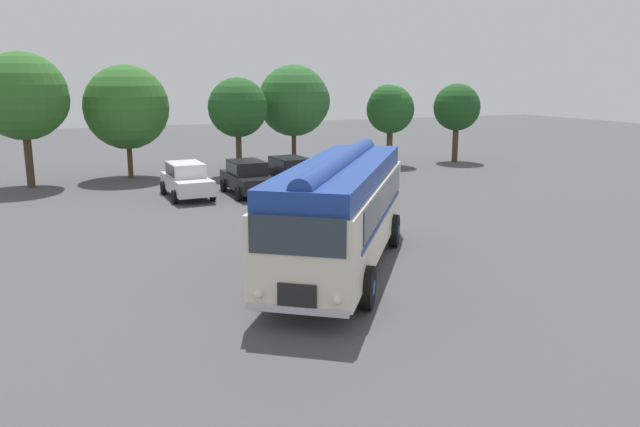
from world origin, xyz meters
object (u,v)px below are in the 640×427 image
Objects in this scene: vintage_bus at (341,207)px; car_mid_right at (291,173)px; car_near_left at (187,180)px; car_mid_left at (248,177)px.

vintage_bus is 13.64m from car_mid_right.
car_near_left is 1.00× the size of car_mid_left.
vintage_bus is 2.26× the size of car_mid_left.
car_mid_left is 2.43m from car_mid_right.
car_mid_left is (2.89, -0.49, 0.00)m from car_near_left.
car_mid_left is 0.98× the size of car_mid_right.
car_mid_left is at bearing 84.83° from vintage_bus.
car_near_left is at bearing 178.23° from car_mid_right.
vintage_bus is 2.22× the size of car_mid_right.
vintage_bus is at bearing -105.18° from car_mid_right.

